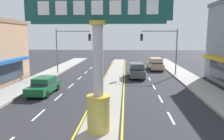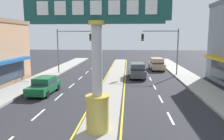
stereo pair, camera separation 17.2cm
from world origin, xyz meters
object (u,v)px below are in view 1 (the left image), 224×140
traffic_light_right_side (163,44)px  suv_near_right_lane (136,70)px  suv_near_left_lane (155,64)px  traffic_light_left_side (69,44)px  sedan_far_right_lane (44,85)px  district_sign (98,61)px

traffic_light_right_side → suv_near_right_lane: (-3.58, -1.80, -3.26)m
suv_near_left_lane → traffic_light_left_side: bearing=-159.8°
sedan_far_right_lane → suv_near_left_lane: size_ratio=0.93×
traffic_light_left_side → suv_near_right_lane: (9.06, -2.12, -3.26)m
district_sign → suv_near_right_lane: 16.89m
traffic_light_left_side → suv_near_left_lane: size_ratio=1.32×
traffic_light_left_side → suv_near_right_lane: bearing=-13.1°
suv_near_right_lane → district_sign: bearing=-99.5°
traffic_light_right_side → suv_near_left_lane: size_ratio=1.32×
suv_near_right_lane → suv_near_left_lane: size_ratio=1.00×
suv_near_right_lane → sedan_far_right_lane: size_ratio=1.07×
traffic_light_right_side → suv_near_left_lane: 5.87m
sedan_far_right_lane → suv_near_left_lane: 19.35m
sedan_far_right_lane → suv_near_right_lane: bearing=43.9°
district_sign → traffic_light_right_side: size_ratio=1.19×
district_sign → suv_near_right_lane: district_sign is taller
traffic_light_left_side → traffic_light_right_side: 12.65m
suv_near_right_lane → sedan_far_right_lane: bearing=-136.1°
district_sign → traffic_light_left_side: size_ratio=1.19×
sedan_far_right_lane → suv_near_left_lane: bearing=51.4°
traffic_light_right_side → sedan_far_right_lane: size_ratio=1.42×
traffic_light_left_side → suv_near_right_lane: 9.86m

